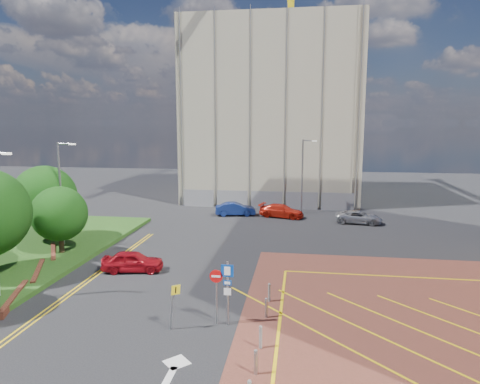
% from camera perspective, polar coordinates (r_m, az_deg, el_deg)
% --- Properties ---
extents(ground, '(140.00, 140.00, 0.00)m').
position_cam_1_polar(ground, '(21.05, -3.55, -18.33)').
color(ground, black).
rests_on(ground, ground).
extents(retaining_wall, '(6.06, 20.33, 0.40)m').
position_cam_1_polar(retaining_wall, '(27.34, -28.23, -12.33)').
color(retaining_wall, brown).
rests_on(retaining_wall, ground).
extents(tree_c, '(4.00, 4.00, 4.90)m').
position_cam_1_polar(tree_c, '(33.82, -22.95, -2.69)').
color(tree_c, '#3D2B1C').
rests_on(tree_c, grass_bed).
extents(tree_d, '(5.00, 5.00, 6.08)m').
position_cam_1_polar(tree_d, '(37.78, -24.58, -0.57)').
color(tree_d, '#3D2B1C').
rests_on(tree_d, grass_bed).
extents(lamp_left_far, '(1.53, 0.16, 8.00)m').
position_cam_1_polar(lamp_left_far, '(35.73, -22.71, 0.32)').
color(lamp_left_far, '#9EA0A8').
rests_on(lamp_left_far, grass_bed).
extents(lamp_back, '(1.53, 0.16, 8.00)m').
position_cam_1_polar(lamp_back, '(46.58, 8.40, 2.47)').
color(lamp_back, '#9EA0A8').
rests_on(lamp_back, ground).
extents(sign_cluster, '(1.17, 0.12, 3.20)m').
position_cam_1_polar(sign_cluster, '(21.07, -2.24, -12.46)').
color(sign_cluster, '#9EA0A8').
rests_on(sign_cluster, ground).
extents(warning_sign, '(0.56, 0.38, 2.24)m').
position_cam_1_polar(warning_sign, '(21.00, -8.88, -14.18)').
color(warning_sign, '#9EA0A8').
rests_on(warning_sign, ground).
extents(bollard_row, '(0.14, 11.14, 0.90)m').
position_cam_1_polar(bollard_row, '(19.07, 2.56, -19.84)').
color(bollard_row, '#9EA0A8').
rests_on(bollard_row, forecourt).
extents(construction_building, '(21.20, 19.20, 22.00)m').
position_cam_1_polar(construction_building, '(58.41, 4.47, 10.40)').
color(construction_building, '#B0A890').
rests_on(construction_building, ground).
extents(construction_fence, '(21.60, 0.06, 2.00)m').
position_cam_1_polar(construction_fence, '(49.13, 4.71, -1.08)').
color(construction_fence, gray).
rests_on(construction_fence, ground).
extents(car_red_left, '(4.21, 2.25, 1.36)m').
position_cam_1_polar(car_red_left, '(29.51, -14.11, -8.95)').
color(car_red_left, maroon).
rests_on(car_red_left, ground).
extents(car_blue_back, '(4.43, 2.21, 1.40)m').
position_cam_1_polar(car_blue_back, '(45.42, -0.61, -2.28)').
color(car_blue_back, navy).
rests_on(car_blue_back, ground).
extents(car_red_back, '(5.00, 3.04, 1.35)m').
position_cam_1_polar(car_red_back, '(44.78, 5.56, -2.52)').
color(car_red_back, red).
rests_on(car_red_back, ground).
extents(car_silver_back, '(4.70, 2.66, 1.24)m').
position_cam_1_polar(car_silver_back, '(43.48, 15.54, -3.25)').
color(car_silver_back, '#A4A5AB').
rests_on(car_silver_back, ground).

